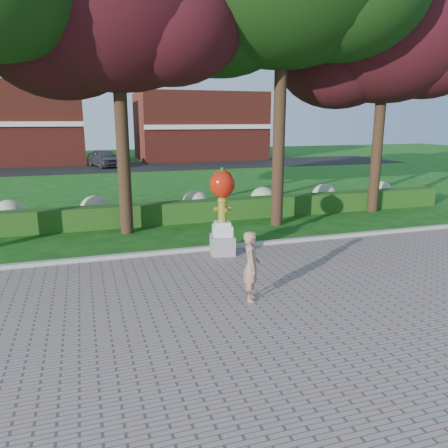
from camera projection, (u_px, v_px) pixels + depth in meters
name	position (u px, v px, depth m)	size (l,w,h in m)	color
ground	(239.00, 287.00, 10.39)	(100.00, 100.00, 0.00)	#134912
walkway	(327.00, 378.00, 6.68)	(40.00, 14.00, 0.04)	gray
curb	(205.00, 249.00, 13.14)	(40.00, 0.18, 0.15)	#ADADA5
lawn_hedge	(177.00, 212.00, 16.77)	(24.00, 0.70, 0.80)	#153E11
hydrangea_row	(186.00, 203.00, 17.83)	(20.10, 1.10, 0.99)	beige
street	(125.00, 167.00, 36.29)	(50.00, 8.00, 0.02)	black
building_right	(199.00, 126.00, 43.48)	(12.00, 8.00, 6.40)	maroon
tree_mid_left	(112.00, 7.00, 13.68)	(8.25, 7.04, 10.69)	black
tree_far_right	(383.00, 40.00, 17.35)	(7.88, 6.72, 10.21)	black
hydrant_sculpture	(222.00, 209.00, 12.49)	(0.80, 0.80, 2.53)	gray
woman	(251.00, 266.00, 9.37)	(0.56, 0.37, 1.54)	#A97660
parked_car	(104.00, 158.00, 36.23)	(1.73, 4.29, 1.46)	#3D3F44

